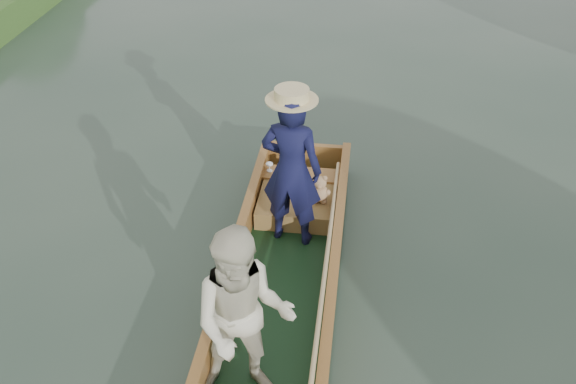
# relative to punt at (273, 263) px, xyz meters

# --- Properties ---
(ground) EXTENTS (120.00, 120.00, 0.00)m
(ground) POSITION_rel_punt_xyz_m (0.05, 0.10, -0.63)
(ground) COLOR #283D30
(ground) RESTS_ON ground
(punt) EXTENTS (1.14, 5.00, 1.87)m
(punt) POSITION_rel_punt_xyz_m (0.00, 0.00, 0.00)
(punt) COLOR black
(punt) RESTS_ON ground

